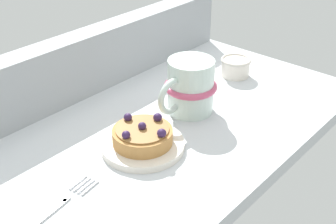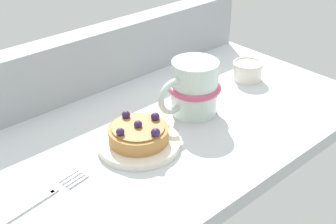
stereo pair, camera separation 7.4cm
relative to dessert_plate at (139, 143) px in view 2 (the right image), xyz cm
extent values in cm
cube|color=silver|center=(4.61, 2.85, -1.87)|extent=(79.63, 42.91, 2.65)
cube|color=#9EA3A8|center=(4.61, 21.79, 5.26)|extent=(78.03, 5.04, 11.60)
cylinder|color=silver|center=(0.00, 0.00, 0.04)|extent=(13.16, 13.16, 1.16)
cylinder|color=silver|center=(0.00, 0.00, -0.25)|extent=(7.24, 7.24, 0.58)
cylinder|color=#B77F42|center=(0.00, 0.00, 1.76)|extent=(9.43, 9.43, 2.28)
cylinder|color=olive|center=(0.00, 0.00, 3.04)|extent=(8.30, 8.30, 0.30)
sphere|color=#331E47|center=(0.00, 0.00, 3.57)|extent=(1.30, 1.30, 1.30)
sphere|color=#331E47|center=(3.41, -0.10, 3.63)|extent=(1.42, 1.42, 1.42)
sphere|color=#331E47|center=(0.33, 3.46, 3.63)|extent=(1.34, 1.34, 1.34)
sphere|color=#331E47|center=(-3.38, 0.05, 3.63)|extent=(1.30, 1.30, 1.30)
sphere|color=#331E47|center=(0.47, -3.60, 3.60)|extent=(1.43, 1.43, 1.43)
cylinder|color=silver|center=(14.19, 1.88, 4.34)|extent=(8.18, 8.18, 9.75)
torus|color=#C64C70|center=(14.19, 1.88, 4.32)|extent=(9.39, 9.39, 1.17)
torus|color=silver|center=(9.14, 1.88, 4.34)|extent=(6.52, 1.06, 6.52)
cube|color=silver|center=(-21.64, -1.62, -0.24)|extent=(12.32, 2.52, 0.60)
cube|color=silver|center=(-15.53, -0.70, -0.24)|extent=(1.27, 0.73, 0.60)
cube|color=silver|center=(-11.90, -1.27, -0.24)|extent=(3.50, 0.76, 0.60)
cube|color=silver|center=(-12.01, -0.54, -0.24)|extent=(3.50, 0.76, 0.60)
cube|color=silver|center=(-12.12, 0.18, -0.24)|extent=(3.50, 0.76, 0.60)
cube|color=silver|center=(-12.23, 0.91, -0.24)|extent=(3.50, 0.76, 0.60)
cylinder|color=silver|center=(31.45, 3.79, 1.20)|extent=(5.74, 5.74, 3.47)
torus|color=beige|center=(31.45, 3.79, 2.93)|extent=(6.23, 6.23, 0.60)
camera|label=1|loc=(-41.05, -41.19, 40.47)|focal=48.01mm
camera|label=2|loc=(-35.84, -46.49, 40.47)|focal=48.01mm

